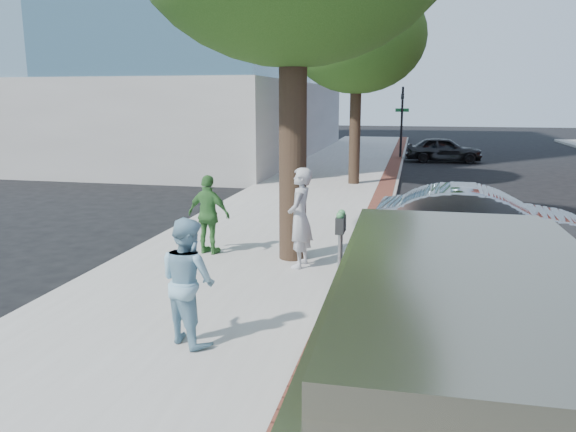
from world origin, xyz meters
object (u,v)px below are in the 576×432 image
(bg_car, at_px, (444,149))
(van, at_px, (463,355))
(person_gray, at_px, (300,218))
(sedan_silver, at_px, (480,221))
(person_green, at_px, (209,215))
(person_officer, at_px, (188,281))
(parking_meter, at_px, (340,239))

(bg_car, bearing_deg, van, 175.87)
(person_gray, height_order, sedan_silver, person_gray)
(person_gray, xyz_separation_m, bg_car, (3.43, 19.96, -0.42))
(person_green, xyz_separation_m, bg_car, (5.37, 19.47, -0.29))
(bg_car, relative_size, van, 0.69)
(person_officer, xyz_separation_m, van, (3.17, -1.71, 0.14))
(person_gray, bearing_deg, person_green, -100.35)
(parking_meter, xyz_separation_m, person_officer, (-1.71, -1.59, -0.24))
(parking_meter, relative_size, person_gray, 0.80)
(person_gray, distance_m, sedan_silver, 4.08)
(bg_car, xyz_separation_m, van, (-0.98, -25.19, 0.45))
(person_gray, relative_size, bg_car, 0.48)
(person_officer, xyz_separation_m, sedan_silver, (4.10, 5.77, -0.26))
(person_officer, bearing_deg, parking_meter, -105.07)
(person_officer, bearing_deg, sedan_silver, -93.34)
(parking_meter, bearing_deg, sedan_silver, 60.27)
(person_gray, distance_m, person_officer, 3.59)
(person_gray, xyz_separation_m, person_green, (-1.94, 0.48, -0.13))
(person_green, bearing_deg, parking_meter, 152.14)
(person_gray, bearing_deg, parking_meter, 30.83)
(parking_meter, distance_m, van, 3.61)
(person_green, height_order, van, van)
(person_officer, distance_m, person_green, 4.18)
(bg_car, bearing_deg, person_gray, 168.34)
(parking_meter, xyz_separation_m, sedan_silver, (2.39, 4.19, -0.51))
(sedan_silver, bearing_deg, person_green, 110.92)
(parking_meter, bearing_deg, person_officer, -137.11)
(parking_meter, relative_size, bg_car, 0.39)
(person_officer, relative_size, person_green, 1.02)
(van, bearing_deg, person_officer, 150.72)
(parking_meter, bearing_deg, van, -66.10)
(person_green, relative_size, van, 0.29)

